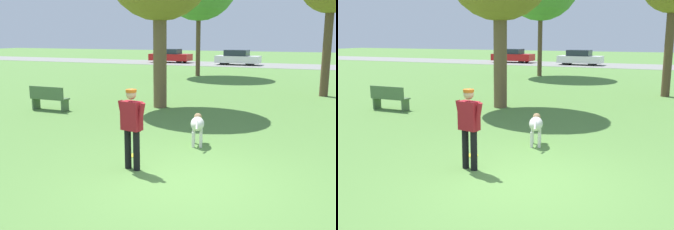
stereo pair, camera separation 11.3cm
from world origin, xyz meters
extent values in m
plane|color=#56843D|center=(0.00, 0.00, 0.00)|extent=(120.00, 120.00, 0.00)
cube|color=gray|center=(0.00, 28.78, 0.01)|extent=(120.00, 6.00, 0.01)
cylinder|color=black|center=(-1.07, 0.22, 0.39)|extent=(0.15, 0.15, 0.78)
cylinder|color=black|center=(-1.28, 0.27, 0.39)|extent=(0.15, 0.15, 0.78)
cube|color=maroon|center=(-1.17, 0.24, 1.06)|extent=(0.42, 0.29, 0.55)
cylinder|color=maroon|center=(-0.96, 0.20, 1.06)|extent=(0.22, 0.13, 0.56)
cylinder|color=maroon|center=(-1.39, 0.29, 1.06)|extent=(0.22, 0.13, 0.56)
sphere|color=tan|center=(-1.17, 0.24, 1.46)|extent=(0.23, 0.23, 0.20)
cylinder|color=#D15B19|center=(-1.17, 0.24, 1.53)|extent=(0.24, 0.24, 0.05)
ellipsoid|color=silver|center=(-0.56, 2.35, 0.52)|extent=(0.47, 0.65, 0.32)
ellipsoid|color=tan|center=(-0.60, 2.50, 0.46)|extent=(0.26, 0.23, 0.17)
sphere|color=tan|center=(-0.66, 2.69, 0.61)|extent=(0.24, 0.24, 0.19)
cylinder|color=silver|center=(-0.69, 2.49, 0.18)|extent=(0.09, 0.09, 0.36)
cylinder|color=silver|center=(-0.52, 2.54, 0.18)|extent=(0.09, 0.09, 0.36)
cylinder|color=silver|center=(-0.59, 2.15, 0.18)|extent=(0.09, 0.09, 0.36)
cylinder|color=silver|center=(-0.42, 2.20, 0.18)|extent=(0.09, 0.09, 0.36)
cylinder|color=silver|center=(-0.45, 1.99, 0.57)|extent=(0.11, 0.22, 0.19)
cylinder|color=yellow|center=(-1.54, 1.02, 0.01)|extent=(0.26, 0.26, 0.02)
torus|color=yellow|center=(-1.54, 1.02, 0.01)|extent=(0.25, 0.25, 0.02)
cylinder|color=brown|center=(2.01, 11.75, 1.88)|extent=(0.35, 0.35, 3.76)
cylinder|color=brown|center=(-3.39, 6.64, 1.75)|extent=(0.47, 0.47, 3.51)
cylinder|color=brown|center=(-5.70, 17.93, 2.03)|extent=(0.28, 0.28, 4.05)
cube|color=red|center=(-12.17, 29.16, 0.52)|extent=(3.96, 1.79, 0.62)
cube|color=#232D38|center=(-12.29, 29.16, 1.07)|extent=(2.07, 1.52, 0.48)
cylinder|color=black|center=(-10.98, 29.89, 0.29)|extent=(0.59, 0.21, 0.59)
cylinder|color=black|center=(-11.00, 28.40, 0.29)|extent=(0.59, 0.21, 0.59)
cylinder|color=black|center=(-13.34, 29.92, 0.29)|extent=(0.59, 0.21, 0.59)
cylinder|color=black|center=(-13.36, 28.43, 0.29)|extent=(0.59, 0.21, 0.59)
cube|color=white|center=(-5.46, 28.48, 0.50)|extent=(3.88, 1.88, 0.60)
cube|color=#232D38|center=(-5.57, 28.48, 1.06)|extent=(2.04, 1.57, 0.52)
cylinder|color=black|center=(-4.29, 29.19, 0.29)|extent=(0.58, 0.22, 0.57)
cylinder|color=black|center=(-4.34, 27.68, 0.29)|extent=(0.58, 0.22, 0.57)
cylinder|color=black|center=(-6.58, 29.27, 0.29)|extent=(0.58, 0.22, 0.57)
cylinder|color=black|center=(-6.63, 27.76, 0.29)|extent=(0.58, 0.22, 0.57)
cube|color=#4C6B42|center=(-6.69, 4.65, 0.41)|extent=(1.40, 0.41, 0.05)
cube|color=#4C6B42|center=(-6.69, 4.47, 0.64)|extent=(1.40, 0.06, 0.40)
cube|color=#4C6B42|center=(-7.31, 4.65, 0.20)|extent=(0.06, 0.36, 0.39)
cube|color=#4C6B42|center=(-6.07, 4.64, 0.20)|extent=(0.06, 0.36, 0.39)
camera|label=1|loc=(2.24, -6.19, 2.54)|focal=42.00mm
camera|label=2|loc=(2.35, -6.15, 2.54)|focal=42.00mm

